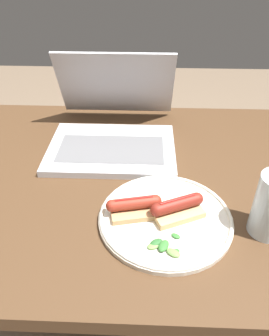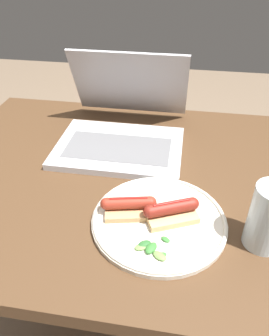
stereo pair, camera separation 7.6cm
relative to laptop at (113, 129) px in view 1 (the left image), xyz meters
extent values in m
plane|color=#75604C|center=(0.03, -0.16, -0.79)|extent=(6.00, 6.00, 0.00)
cube|color=#4C331E|center=(0.03, -0.16, -0.06)|extent=(1.01, 0.79, 0.04)
cylinder|color=#4C331E|center=(0.44, 0.15, -0.44)|extent=(0.06, 0.06, 0.71)
cylinder|color=#4C331E|center=(-0.39, 0.15, -0.44)|extent=(0.06, 0.06, 0.71)
cube|color=#B7B7BC|center=(0.00, -0.05, -0.03)|extent=(0.35, 0.25, 0.02)
cube|color=slate|center=(0.00, -0.07, -0.02)|extent=(0.29, 0.14, 0.00)
cube|color=#B7B7BC|center=(0.00, 0.13, 0.08)|extent=(0.35, 0.11, 0.22)
cube|color=black|center=(0.00, 0.12, 0.09)|extent=(0.32, 0.09, 0.19)
cylinder|color=silver|center=(0.14, -0.32, -0.04)|extent=(0.29, 0.29, 0.01)
torus|color=silver|center=(0.14, -0.32, -0.03)|extent=(0.28, 0.28, 0.01)
cube|color=tan|center=(0.16, -0.31, -0.03)|extent=(0.12, 0.10, 0.01)
cylinder|color=maroon|center=(0.16, -0.31, 0.00)|extent=(0.10, 0.06, 0.03)
sphere|color=maroon|center=(0.21, -0.29, 0.00)|extent=(0.03, 0.03, 0.03)
sphere|color=maroon|center=(0.12, -0.33, 0.00)|extent=(0.03, 0.03, 0.03)
cylinder|color=red|center=(0.16, -0.31, 0.01)|extent=(0.08, 0.04, 0.01)
cube|color=tan|center=(0.07, -0.31, -0.03)|extent=(0.11, 0.09, 0.01)
cylinder|color=maroon|center=(0.07, -0.31, -0.01)|extent=(0.10, 0.05, 0.03)
sphere|color=maroon|center=(0.12, -0.30, -0.01)|extent=(0.03, 0.03, 0.03)
sphere|color=maroon|center=(0.03, -0.32, -0.01)|extent=(0.03, 0.03, 0.03)
cylinder|color=red|center=(0.07, -0.31, 0.01)|extent=(0.08, 0.02, 0.01)
ellipsoid|color=#709E4C|center=(0.12, -0.40, -0.03)|extent=(0.03, 0.03, 0.01)
ellipsoid|color=#2D662D|center=(0.12, -0.39, -0.03)|extent=(0.03, 0.03, 0.01)
ellipsoid|color=#387A33|center=(0.16, -0.37, -0.03)|extent=(0.02, 0.02, 0.01)
ellipsoid|color=#387A33|center=(0.15, -0.41, -0.03)|extent=(0.03, 0.02, 0.00)
ellipsoid|color=#387A33|center=(0.13, -0.40, -0.03)|extent=(0.03, 0.04, 0.01)
ellipsoid|color=#709E4C|center=(0.15, -0.42, -0.03)|extent=(0.03, 0.03, 0.01)
camera|label=1|loc=(0.09, -0.82, 0.46)|focal=35.00mm
camera|label=2|loc=(0.17, -0.82, 0.46)|focal=35.00mm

